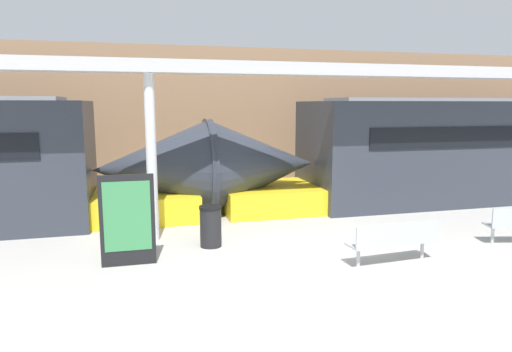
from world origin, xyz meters
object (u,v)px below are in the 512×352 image
train_left (472,152)px  poster_board (127,220)px  support_column_near (151,159)px  trash_bin (211,226)px  bench_near (394,239)px

train_left → poster_board: (-10.69, -3.79, -0.62)m
support_column_near → trash_bin: bearing=-34.2°
train_left → support_column_near: bearing=-167.6°
trash_bin → support_column_near: support_column_near is taller
train_left → poster_board: bearing=-160.5°
train_left → trash_bin: train_left is taller
train_left → trash_bin: bearing=-161.5°
train_left → poster_board: train_left is taller
bench_near → poster_board: size_ratio=1.05×
train_left → trash_bin: (-9.01, -3.02, -1.06)m
bench_near → poster_board: poster_board is taller
poster_board → support_column_near: support_column_near is taller
support_column_near → train_left: bearing=12.4°
train_left → bench_near: bearing=-139.3°
trash_bin → poster_board: poster_board is taller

